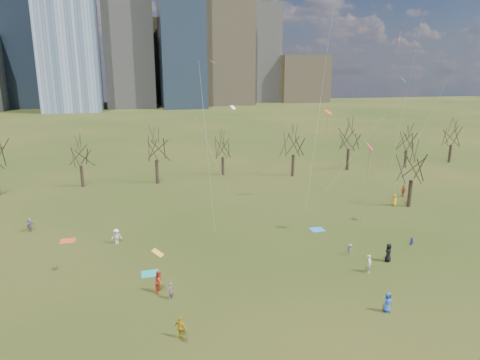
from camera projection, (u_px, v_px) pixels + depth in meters
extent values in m
plane|color=black|center=(276.00, 293.00, 36.43)|extent=(500.00, 500.00, 0.00)
cube|color=slate|center=(126.00, 12.00, 214.84)|extent=(24.00, 24.00, 95.00)
cube|color=#384C66|center=(180.00, 0.00, 210.70)|extent=(22.00, 22.00, 105.00)
cube|color=#726347|center=(225.00, 39.00, 240.21)|extent=(28.00, 28.00, 72.00)
cube|color=#384C66|center=(24.00, 43.00, 219.66)|extent=(25.00, 25.00, 65.00)
cube|color=slate|center=(259.00, 54.00, 262.20)|extent=(22.00, 22.00, 58.00)
cube|color=#726347|center=(151.00, 62.00, 256.64)|extent=(30.00, 30.00, 48.00)
cube|color=#726347|center=(299.00, 79.00, 267.41)|extent=(30.00, 28.00, 28.00)
cylinder|color=black|center=(82.00, 176.00, 69.68)|extent=(0.52, 0.52, 3.60)
cylinder|color=black|center=(157.00, 172.00, 71.67)|extent=(0.54, 0.54, 4.05)
cylinder|color=black|center=(223.00, 166.00, 77.55)|extent=(0.51, 0.51, 3.38)
cylinder|color=black|center=(293.00, 165.00, 76.71)|extent=(0.54, 0.54, 3.96)
cylinder|color=black|center=(348.00, 159.00, 81.54)|extent=(0.54, 0.54, 4.14)
cylinder|color=black|center=(405.00, 159.00, 83.67)|extent=(0.52, 0.52, 3.51)
cylinder|color=black|center=(450.00, 154.00, 88.50)|extent=(0.53, 0.53, 3.74)
cylinder|color=black|center=(410.00, 193.00, 59.29)|extent=(0.53, 0.53, 3.83)
cube|color=teal|center=(150.00, 274.00, 39.88)|extent=(1.60, 1.50, 0.03)
cube|color=blue|center=(317.00, 230.00, 51.02)|extent=(1.60, 1.50, 0.03)
cube|color=#C54127|center=(68.00, 241.00, 47.62)|extent=(1.60, 1.50, 0.03)
imported|color=#254AA2|center=(388.00, 302.00, 33.35)|extent=(0.88, 0.65, 1.65)
imported|color=silver|center=(369.00, 264.00, 39.95)|extent=(0.74, 0.76, 1.76)
imported|color=#BE381B|center=(159.00, 281.00, 36.35)|extent=(1.06, 1.18, 1.98)
imported|color=slate|center=(350.00, 249.00, 43.82)|extent=(0.48, 0.80, 1.23)
imported|color=gold|center=(181.00, 328.00, 30.09)|extent=(0.99, 0.91, 1.62)
imported|color=black|center=(388.00, 253.00, 42.26)|extent=(1.08, 1.05, 1.87)
imported|color=#7E468C|center=(170.00, 291.00, 35.31)|extent=(0.49, 0.61, 1.46)
imported|color=#242C9E|center=(412.00, 241.00, 46.25)|extent=(0.51, 0.57, 0.95)
imported|color=silver|center=(117.00, 236.00, 46.63)|extent=(1.21, 0.83, 1.72)
imported|color=#A03B16|center=(403.00, 191.00, 64.41)|extent=(1.14, 0.74, 1.79)
imported|color=slate|center=(30.00, 225.00, 50.34)|extent=(1.10, 1.59, 1.65)
imported|color=gold|center=(395.00, 200.00, 59.88)|extent=(0.54, 0.81, 1.65)
plane|color=#FFA528|center=(212.00, 61.00, 42.27)|extent=(0.74, 0.80, 0.35)
cylinder|color=silver|center=(208.00, 154.00, 42.54)|extent=(1.98, 3.61, 17.89)
plane|color=red|center=(370.00, 146.00, 46.21)|extent=(1.19, 1.22, 0.76)
cylinder|color=silver|center=(367.00, 195.00, 44.13)|extent=(3.58, 5.89, 9.09)
cylinder|color=red|center=(369.00, 163.00, 46.67)|extent=(0.04, 0.04, 3.15)
cylinder|color=silver|center=(324.00, 77.00, 46.87)|extent=(0.19, 6.55, 32.70)
plane|color=green|center=(403.00, 80.00, 59.68)|extent=(1.15, 1.18, 0.72)
cylinder|color=silver|center=(418.00, 138.00, 59.56)|extent=(2.98, 5.21, 15.85)
plane|color=#DB4712|center=(328.00, 112.00, 59.00)|extent=(1.48, 1.43, 0.55)
cylinder|color=silver|center=(353.00, 155.00, 59.14)|extent=(6.15, 4.38, 11.53)
cylinder|color=#DB4712|center=(328.00, 125.00, 59.45)|extent=(0.04, 0.04, 3.00)
plane|color=orange|center=(158.00, 253.00, 22.89)|extent=(0.77, 0.81, 0.32)
plane|color=#FB5C7C|center=(401.00, 26.00, 57.64)|extent=(1.03, 1.05, 0.35)
cylinder|color=silver|center=(402.00, 115.00, 55.55)|extent=(3.78, 9.48, 22.84)
cylinder|color=#FB5C7C|center=(400.00, 38.00, 57.99)|extent=(0.04, 0.04, 2.40)
plane|color=white|center=(233.00, 107.00, 54.45)|extent=(0.95, 0.87, 0.44)
cylinder|color=silver|center=(216.00, 164.00, 50.94)|extent=(6.41, 9.09, 12.52)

